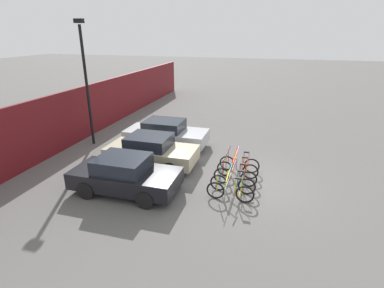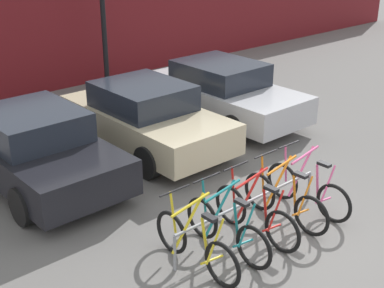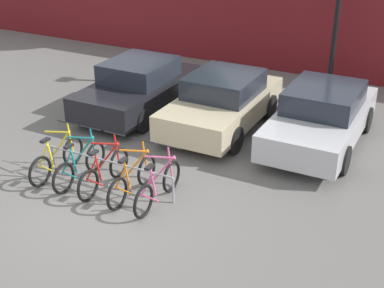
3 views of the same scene
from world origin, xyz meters
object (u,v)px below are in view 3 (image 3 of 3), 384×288
(bicycle_pink, at_px, (158,186))
(car_beige, at_px, (222,102))
(bicycle_yellow, at_px, (57,159))
(car_silver, at_px, (321,116))
(car_black, at_px, (138,87))
(bike_rack, at_px, (109,165))
(bicycle_orange, at_px, (132,179))
(bicycle_red, at_px, (104,172))
(bicycle_teal, at_px, (80,165))

(bicycle_pink, bearing_deg, car_beige, 96.09)
(bicycle_yellow, relative_size, car_silver, 0.40)
(bicycle_yellow, distance_m, car_black, 3.89)
(bike_rack, xyz_separation_m, bicycle_orange, (0.65, -0.15, -0.10))
(bicycle_pink, height_order, car_beige, car_beige)
(bicycle_red, height_order, bicycle_pink, same)
(car_silver, bearing_deg, car_black, -177.19)
(bike_rack, bearing_deg, bicycle_teal, -166.85)
(bicycle_red, xyz_separation_m, car_beige, (0.85, 3.87, 0.31))
(bicycle_pink, bearing_deg, bicycle_teal, 179.98)
(bicycle_orange, distance_m, car_black, 4.51)
(bike_rack, height_order, bicycle_teal, bicycle_teal)
(bike_rack, relative_size, car_beige, 0.76)
(car_black, height_order, car_beige, same)
(bicycle_red, xyz_separation_m, bicycle_orange, (0.68, 0.00, 0.00))
(bicycle_orange, height_order, car_beige, car_beige)
(car_beige, bearing_deg, bicycle_red, -102.38)
(car_black, xyz_separation_m, car_beige, (2.48, 0.02, 0.00))
(bicycle_yellow, relative_size, bicycle_red, 1.00)
(bicycle_red, bearing_deg, bicycle_orange, 0.82)
(bicycle_teal, xyz_separation_m, car_silver, (3.91, 4.10, 0.31))
(bicycle_teal, height_order, bicycle_red, same)
(bicycle_red, distance_m, bicycle_pink, 1.27)
(bicycle_teal, relative_size, car_black, 0.43)
(bike_rack, relative_size, bicycle_teal, 1.77)
(car_beige, bearing_deg, bike_rack, -102.46)
(bicycle_yellow, bearing_deg, car_black, 96.36)
(bicycle_red, relative_size, bicycle_pink, 1.00)
(bicycle_red, bearing_deg, bicycle_yellow, -179.18)
(bicycle_orange, relative_size, car_black, 0.43)
(bike_rack, height_order, bicycle_orange, bicycle_orange)
(bicycle_red, xyz_separation_m, car_black, (-1.63, 3.86, 0.31))
(bicycle_pink, distance_m, car_silver, 4.59)
(bike_rack, xyz_separation_m, car_silver, (3.27, 3.95, 0.22))
(bicycle_pink, distance_m, car_black, 4.83)
(bicycle_yellow, height_order, car_beige, car_beige)
(bicycle_teal, height_order, car_silver, car_silver)
(bicycle_teal, relative_size, car_silver, 0.40)
(bicycle_orange, height_order, bicycle_pink, same)
(bike_rack, xyz_separation_m, bicycle_teal, (-0.64, -0.15, -0.10))
(bicycle_yellow, bearing_deg, bicycle_orange, 0.19)
(bicycle_teal, distance_m, bicycle_pink, 1.87)
(bike_rack, distance_m, car_beige, 3.82)
(bicycle_orange, bearing_deg, bicycle_red, -178.16)
(bicycle_red, xyz_separation_m, bicycle_pink, (1.27, 0.00, 0.00))
(bicycle_teal, distance_m, car_black, 4.00)
(bicycle_red, height_order, car_silver, car_silver)
(bicycle_pink, relative_size, car_silver, 0.40)
(car_beige, bearing_deg, car_black, -179.64)
(bicycle_red, distance_m, car_silver, 5.27)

